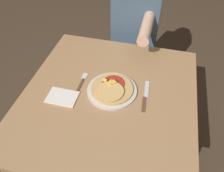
{
  "coord_description": "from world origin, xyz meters",
  "views": [
    {
      "loc": [
        0.2,
        -0.74,
        1.59
      ],
      "look_at": [
        0.01,
        0.03,
        0.76
      ],
      "focal_mm": 35.0,
      "sensor_mm": 36.0,
      "label": 1
    }
  ],
  "objects": [
    {
      "name": "pizza",
      "position": [
        0.01,
        0.03,
        0.75
      ],
      "size": [
        0.23,
        0.23,
        0.04
      ],
      "color": "tan",
      "rests_on": "plate"
    },
    {
      "name": "ground_plane",
      "position": [
        0.0,
        0.0,
        0.0
      ],
      "size": [
        8.0,
        8.0,
        0.0
      ],
      "primitive_type": "plane",
      "color": "#423323"
    },
    {
      "name": "plate",
      "position": [
        0.01,
        0.03,
        0.73
      ],
      "size": [
        0.27,
        0.27,
        0.01
      ],
      "color": "beige",
      "rests_on": "dining_table"
    },
    {
      "name": "dining_table",
      "position": [
        0.0,
        0.0,
        0.61
      ],
      "size": [
        0.91,
        0.98,
        0.72
      ],
      "color": "#9E754C",
      "rests_on": "ground_plane"
    },
    {
      "name": "fork",
      "position": [
        -0.17,
        0.06,
        0.73
      ],
      "size": [
        0.03,
        0.18,
        0.0
      ],
      "color": "brown",
      "rests_on": "dining_table"
    },
    {
      "name": "napkin",
      "position": [
        -0.23,
        -0.07,
        0.73
      ],
      "size": [
        0.16,
        0.11,
        0.01
      ],
      "color": "silver",
      "rests_on": "dining_table"
    },
    {
      "name": "person_diner",
      "position": [
        0.03,
        0.69,
        0.71
      ],
      "size": [
        0.33,
        0.52,
        1.22
      ],
      "color": "#2D2D38",
      "rests_on": "ground_plane"
    },
    {
      "name": "knife",
      "position": [
        0.19,
        0.04,
        0.73
      ],
      "size": [
        0.03,
        0.22,
        0.0
      ],
      "color": "brown",
      "rests_on": "dining_table"
    }
  ]
}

